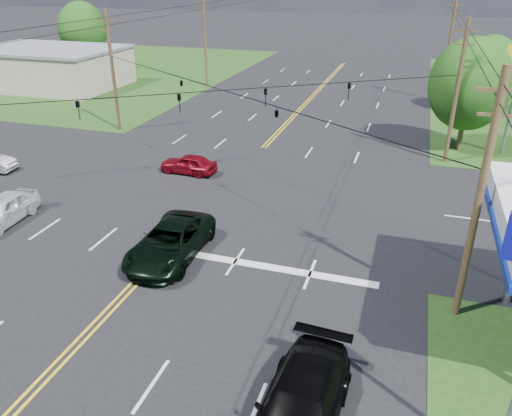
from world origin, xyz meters
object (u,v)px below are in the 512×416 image
(pole_nw, at_px, (113,70))
(pole_left_far, at_px, (205,39))
(pole_se, at_px, (479,199))
(pole_right_far, at_px, (449,49))
(retail_nw, at_px, (49,68))
(pole_ne, at_px, (457,92))
(tree_far_l, at_px, (82,30))
(pickup_white, at_px, (3,210))
(tree_right_b, at_px, (489,67))
(pickup_dkgreen, at_px, (170,242))
(tree_right_a, at_px, (470,84))
(suv_black, at_px, (299,408))

(pole_nw, bearing_deg, pole_left_far, 90.00)
(pole_se, height_order, pole_right_far, pole_right_far)
(retail_nw, bearing_deg, pole_ne, -16.82)
(retail_nw, xyz_separation_m, pole_ne, (43.00, -13.00, 2.92))
(retail_nw, relative_size, pole_se, 1.68)
(tree_far_l, bearing_deg, pickup_white, -60.64)
(pole_nw, xyz_separation_m, pole_right_far, (26.00, 19.00, 0.25))
(tree_right_b, relative_size, pickup_dkgreen, 1.24)
(retail_nw, height_order, tree_right_a, tree_right_a)
(pole_se, xyz_separation_m, tree_right_b, (3.50, 33.00, -0.70))
(tree_right_a, bearing_deg, pole_right_far, 93.58)
(pole_se, height_order, pole_ne, same)
(tree_right_b, bearing_deg, tree_right_a, -101.77)
(pole_right_far, height_order, tree_right_b, pole_right_far)
(retail_nw, xyz_separation_m, pole_nw, (17.00, -13.00, 2.92))
(retail_nw, height_order, pole_left_far, pole_left_far)
(pole_nw, distance_m, pickup_dkgreen, 22.48)
(retail_nw, height_order, suv_black, retail_nw)
(pole_ne, distance_m, pole_left_far, 32.20)
(pole_left_far, relative_size, pickup_white, 2.26)
(pole_nw, relative_size, tree_right_a, 1.16)
(pole_right_far, distance_m, tree_far_l, 45.18)
(tree_far_l, bearing_deg, tree_right_b, -9.37)
(pole_right_far, bearing_deg, pickup_white, -122.01)
(tree_right_b, height_order, pickup_white, tree_right_b)
(pole_nw, xyz_separation_m, tree_right_a, (27.00, 3.00, -0.05))
(pole_left_far, relative_size, pole_right_far, 1.00)
(pole_left_far, height_order, suv_black, pole_left_far)
(tree_right_b, bearing_deg, pickup_white, -129.09)
(pickup_dkgreen, bearing_deg, tree_right_a, 55.21)
(pole_se, bearing_deg, pole_ne, 90.00)
(retail_nw, height_order, pole_ne, pole_ne)
(retail_nw, relative_size, pole_right_far, 1.60)
(pole_ne, distance_m, tree_right_a, 3.16)
(tree_right_b, height_order, pickup_dkgreen, tree_right_b)
(tree_right_a, bearing_deg, suv_black, -101.22)
(tree_right_b, distance_m, tree_far_l, 49.17)
(tree_right_a, height_order, pickup_dkgreen, tree_right_a)
(retail_nw, relative_size, suv_black, 2.84)
(tree_right_b, distance_m, pickup_dkgreen, 36.39)
(suv_black, bearing_deg, pickup_white, 158.82)
(pickup_dkgreen, relative_size, pickup_white, 1.29)
(pole_right_far, bearing_deg, suv_black, -95.93)
(pole_right_far, bearing_deg, pole_ne, -90.00)
(pickup_white, bearing_deg, tree_right_a, 36.94)
(pole_ne, distance_m, pole_right_far, 19.00)
(pole_nw, bearing_deg, pickup_white, -78.37)
(pole_nw, height_order, pole_right_far, pole_right_far)
(tree_right_b, bearing_deg, pole_right_far, 131.19)
(tree_far_l, xyz_separation_m, pickup_dkgreen, (32.50, -40.50, -4.40))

